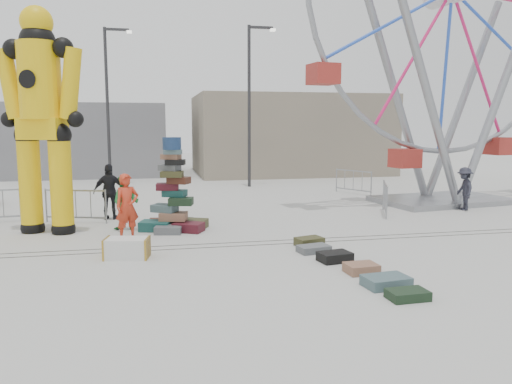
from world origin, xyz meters
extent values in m
plane|color=#9E9E99|center=(0.00, 0.00, 0.00)|extent=(90.00, 90.00, 0.00)
cube|color=#47443F|center=(0.00, 0.60, 0.00)|extent=(40.00, 0.04, 0.01)
cube|color=#47443F|center=(0.00, 1.00, 0.00)|extent=(40.00, 0.04, 0.01)
cube|color=gray|center=(7.00, 20.00, 2.50)|extent=(12.00, 8.00, 5.00)
cube|color=gray|center=(-6.00, 22.00, 2.20)|extent=(10.00, 8.00, 4.40)
cylinder|color=#2D2D30|center=(3.00, 13.00, 4.00)|extent=(0.16, 0.16, 8.00)
cube|color=#2D2D30|center=(3.60, 13.00, 7.90)|extent=(1.20, 0.15, 0.12)
cube|color=silver|center=(4.20, 13.00, 7.80)|extent=(0.25, 0.25, 0.12)
cylinder|color=#2D2D30|center=(-4.00, 15.00, 4.00)|extent=(0.16, 0.16, 8.00)
cube|color=#2D2D30|center=(-3.40, 15.00, 7.90)|extent=(1.20, 0.15, 0.12)
cube|color=silver|center=(-2.80, 15.00, 7.80)|extent=(0.25, 0.25, 0.12)
cube|color=#1B524E|center=(-1.81, 3.00, 0.15)|extent=(1.04, 0.86, 0.29)
cube|color=#521520|center=(-0.86, 2.66, 0.14)|extent=(1.02, 0.91, 0.27)
cube|color=#4C2518|center=(-1.62, 3.53, 0.12)|extent=(0.86, 0.65, 0.25)
cube|color=#414120|center=(-0.67, 3.18, 0.14)|extent=(0.97, 0.84, 0.27)
cube|color=slate|center=(-1.45, 2.51, 0.11)|extent=(0.85, 0.65, 0.23)
cube|color=black|center=(-1.06, 3.57, 0.12)|extent=(0.89, 0.78, 0.25)
cube|color=#97664C|center=(-1.28, 2.99, 0.42)|extent=(0.90, 0.73, 0.25)
cube|color=#4C686D|center=(-1.53, 3.12, 0.65)|extent=(0.87, 0.80, 0.23)
cube|color=#1B311D|center=(-1.05, 2.88, 0.88)|extent=(0.79, 0.62, 0.23)
cube|color=#1B524E|center=(-1.22, 3.15, 1.09)|extent=(0.80, 0.68, 0.20)
cube|color=#521520|center=(-1.43, 3.16, 1.29)|extent=(0.70, 0.52, 0.20)
cube|color=#4C2518|center=(-1.10, 2.98, 1.50)|extent=(0.75, 0.67, 0.20)
cube|color=#414120|center=(-1.30, 2.94, 1.69)|extent=(0.72, 0.57, 0.18)
cube|color=slate|center=(-1.35, 3.11, 1.87)|extent=(0.71, 0.65, 0.18)
cube|color=black|center=(-1.19, 2.96, 2.04)|extent=(0.63, 0.49, 0.16)
cube|color=#97664C|center=(-1.31, 3.06, 2.19)|extent=(0.64, 0.55, 0.16)
cube|color=#4C686D|center=(-1.26, 2.95, 2.34)|extent=(0.57, 0.42, 0.14)
cylinder|color=navy|center=(-1.28, 2.99, 2.59)|extent=(0.54, 0.54, 0.36)
sphere|color=black|center=(-5.34, 3.53, 0.13)|extent=(0.67, 0.67, 0.67)
cylinder|color=yellow|center=(-5.34, 3.53, 1.42)|extent=(0.62, 0.62, 2.84)
sphere|color=black|center=(-5.34, 3.53, 2.84)|extent=(0.71, 0.71, 0.71)
sphere|color=black|center=(-4.43, 3.18, 0.13)|extent=(0.67, 0.67, 0.67)
cylinder|color=yellow|center=(-4.43, 3.18, 1.42)|extent=(0.62, 0.62, 2.84)
sphere|color=black|center=(-4.43, 3.18, 2.84)|extent=(0.71, 0.71, 0.71)
cube|color=yellow|center=(-4.89, 3.36, 3.02)|extent=(1.42, 1.11, 0.62)
cylinder|color=yellow|center=(-4.89, 3.36, 4.35)|extent=(1.15, 1.15, 2.13)
sphere|color=black|center=(-4.89, 3.36, 5.42)|extent=(0.98, 0.98, 0.98)
sphere|color=yellow|center=(-4.89, 3.36, 5.95)|extent=(0.89, 0.89, 0.89)
sphere|color=black|center=(-5.59, 3.63, 5.24)|extent=(0.57, 0.57, 0.57)
cylinder|color=yellow|center=(-5.75, 3.70, 4.26)|extent=(0.85, 0.69, 2.00)
sphere|color=black|center=(-5.84, 3.73, 3.29)|extent=(0.46, 0.46, 0.46)
sphere|color=black|center=(-4.18, 3.08, 5.24)|extent=(0.57, 0.57, 0.57)
cylinder|color=yellow|center=(-4.02, 3.02, 4.26)|extent=(0.85, 0.69, 2.00)
sphere|color=black|center=(-3.93, 2.99, 3.29)|extent=(0.46, 0.46, 0.46)
cube|color=gray|center=(9.62, 6.15, 0.10)|extent=(5.59, 3.86, 0.21)
cylinder|color=gray|center=(8.12, 4.98, 4.14)|extent=(3.61, 0.86, 8.40)
cylinder|color=gray|center=(11.40, 5.48, 4.14)|extent=(3.61, 0.86, 8.40)
cylinder|color=gray|center=(7.84, 6.82, 4.14)|extent=(3.61, 0.86, 8.40)
cylinder|color=gray|center=(11.11, 7.33, 4.14)|extent=(3.61, 0.86, 8.40)
cube|color=maroon|center=(9.62, 6.15, 1.55)|extent=(1.06, 1.06, 0.72)
cube|color=silver|center=(-2.50, 0.00, 0.24)|extent=(1.11, 0.76, 0.47)
cube|color=#414120|center=(2.09, 0.27, 0.11)|extent=(0.80, 0.63, 0.22)
cube|color=slate|center=(1.99, -0.40, 0.09)|extent=(0.85, 0.61, 0.17)
cube|color=black|center=(2.20, -1.30, 0.11)|extent=(0.82, 0.64, 0.22)
cube|color=#97664C|center=(2.43, -2.27, 0.10)|extent=(0.70, 0.56, 0.21)
cube|color=#4C686D|center=(2.53, -3.22, 0.11)|extent=(0.93, 0.67, 0.21)
cube|color=#1B311D|center=(2.58, -3.96, 0.09)|extent=(0.74, 0.49, 0.17)
imported|color=red|center=(-2.56, 2.03, 0.91)|extent=(0.78, 0.66, 1.81)
imported|color=#19652A|center=(-2.65, 3.21, 0.83)|extent=(0.97, 0.86, 1.66)
imported|color=black|center=(-3.25, 5.14, 0.93)|extent=(1.13, 0.58, 1.85)
imported|color=#23242F|center=(9.39, 4.37, 0.79)|extent=(0.79, 1.13, 1.59)
camera|label=1|loc=(-1.88, -11.87, 3.12)|focal=35.00mm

